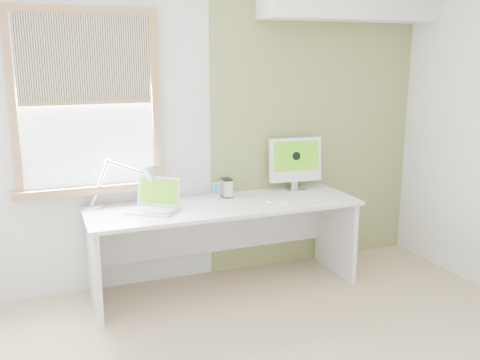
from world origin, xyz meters
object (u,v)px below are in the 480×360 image
external_drive (227,188)px  desk_lamp (141,181)px  desk (222,225)px  imac (295,161)px  laptop (156,202)px

external_drive → desk_lamp: bearing=-177.8°
desk → imac: bearing=12.6°
laptop → external_drive: size_ratio=2.87×
desk → desk_lamp: desk_lamp is taller
desk_lamp → laptop: bearing=-62.9°
external_drive → imac: bearing=1.6°
laptop → external_drive: 0.68m
desk_lamp → laptop: desk_lamp is taller
desk → desk_lamp: (-0.64, 0.12, 0.40)m
desk → imac: 0.89m
laptop → desk_lamp: bearing=117.1°
desk_lamp → external_drive: 0.74m
laptop → imac: (1.30, 0.20, 0.20)m
desk → laptop: 0.61m
desk → imac: size_ratio=4.59×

